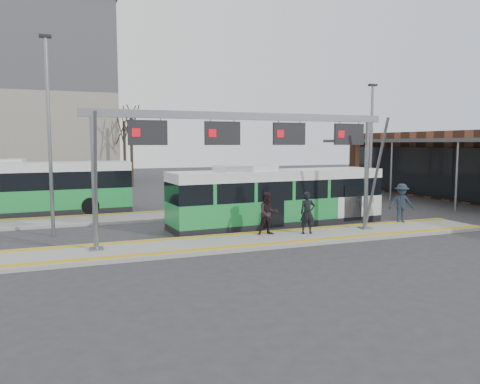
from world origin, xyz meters
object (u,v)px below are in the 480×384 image
object	(u,v)px
gantry	(249,138)
passenger_c	(401,203)
passenger_b	(268,213)
hero_bus	(278,198)
passenger_a	(308,213)

from	to	relation	value
gantry	passenger_c	world-z (taller)	gantry
gantry	passenger_b	world-z (taller)	gantry
hero_bus	passenger_a	size ratio (longest dim) A/B	6.09
passenger_a	hero_bus	bearing A→B (deg)	98.43
gantry	passenger_a	size ratio (longest dim) A/B	7.06
passenger_c	hero_bus	bearing A→B (deg)	-177.13
passenger_b	passenger_c	size ratio (longest dim) A/B	0.95
passenger_a	passenger_b	size ratio (longest dim) A/B	0.99
hero_bus	gantry	bearing A→B (deg)	-136.17
passenger_a	passenger_c	xyz separation A→B (m)	(5.84, 0.89, 0.05)
gantry	passenger_b	distance (m)	3.40
gantry	passenger_a	xyz separation A→B (m)	(2.74, -0.05, -3.23)
passenger_b	hero_bus	bearing A→B (deg)	61.46
passenger_a	passenger_b	xyz separation A→B (m)	(-1.71, 0.40, 0.01)
hero_bus	passenger_a	world-z (taller)	hero_bus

